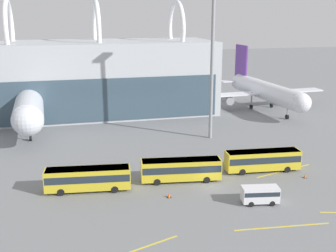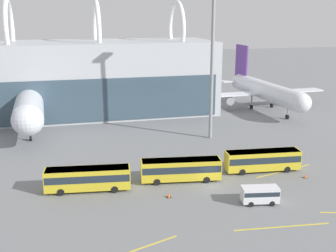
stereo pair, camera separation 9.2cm
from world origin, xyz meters
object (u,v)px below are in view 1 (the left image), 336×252
Objects in this scene: shuttle_bus_1 at (181,169)px; shuttle_bus_2 at (263,159)px; airliner_at_gate_near at (30,100)px; traffic_cone_1 at (169,195)px; airliner_at_gate_far at (263,90)px; service_van_foreground at (260,194)px; floodlight_mast at (212,55)px; shuttle_bus_0 at (88,178)px; traffic_cone_0 at (257,185)px; traffic_cone_2 at (305,176)px.

shuttle_bus_2 is at bearing 10.89° from shuttle_bus_1.
airliner_at_gate_near is 50.24m from traffic_cone_1.
airliner_at_gate_far reaches higher than service_van_foreground.
airliner_at_gate_near is 1.55× the size of floodlight_mast.
airliner_at_gate_far reaches higher than shuttle_bus_0.
traffic_cone_0 is at bearing -4.43° from shuttle_bus_0.
shuttle_bus_2 is (-20.55, -41.22, -3.03)m from airliner_at_gate_far.
traffic_cone_1 is at bearing -155.23° from shuttle_bus_2.
airliner_at_gate_near is 1.22× the size of airliner_at_gate_far.
airliner_at_gate_far is at bearing 71.17° from traffic_cone_2.
airliner_at_gate_far reaches higher than shuttle_bus_2.
traffic_cone_0 is (33.67, -45.28, -5.24)m from airliner_at_gate_near.
airliner_at_gate_near is 3.73× the size of shuttle_bus_0.
service_van_foreground is (-26.20, -51.93, -3.63)m from airliner_at_gate_far.
airliner_at_gate_far reaches higher than traffic_cone_0.
shuttle_bus_0 is 20.20× the size of traffic_cone_2.
shuttle_bus_1 is 13.69m from shuttle_bus_2.
airliner_at_gate_near is at bearing -48.19° from service_van_foreground.
shuttle_bus_2 is at bearing -108.18° from service_van_foreground.
airliner_at_gate_far is at bearing 89.17° from airliner_at_gate_near.
traffic_cone_2 is at bearing 41.58° from airliner_at_gate_near.
airliner_at_gate_far reaches higher than airliner_at_gate_near.
traffic_cone_2 is at bearing 1.01° from shuttle_bus_0.
service_van_foreground is at bearing -17.35° from shuttle_bus_0.
service_van_foreground is at bearing -22.93° from traffic_cone_1.
service_van_foreground is (31.70, -50.31, -4.17)m from airliner_at_gate_near.
traffic_cone_1 is at bearing -120.66° from floodlight_mast.
airliner_at_gate_far is at bearing 62.68° from traffic_cone_0.
airliner_at_gate_near is at bearing 127.99° from shuttle_bus_1.
floodlight_mast is 33.63m from traffic_cone_1.
airliner_at_gate_far is 54.26m from shuttle_bus_1.
airliner_at_gate_near reaches higher than shuttle_bus_2.
shuttle_bus_1 is at bearing -41.68° from airliner_at_gate_far.
traffic_cone_1 is (-3.18, -5.19, -1.66)m from shuttle_bus_1.
shuttle_bus_1 is at bearing 27.96° from airliner_at_gate_near.
shuttle_bus_1 is 27.54m from floodlight_mast.
airliner_at_gate_far is 3.04× the size of shuttle_bus_1.
shuttle_bus_0 is at bearing -51.10° from airliner_at_gate_far.
shuttle_bus_1 is at bearing -171.48° from shuttle_bus_2.
traffic_cone_1 is (-11.20, 4.74, -1.06)m from service_van_foreground.
airliner_at_gate_far is 3.05× the size of shuttle_bus_2.
shuttle_bus_1 is at bearing 58.51° from traffic_cone_1.
service_van_foreground is 8.51× the size of traffic_cone_2.
shuttle_bus_0 is 11.72m from traffic_cone_1.
traffic_cone_0 is at bearing 34.20° from airliner_at_gate_near.
airliner_at_gate_far is 1.27× the size of floodlight_mast.
traffic_cone_2 is (8.71, 1.42, 0.00)m from traffic_cone_0.
traffic_cone_2 is at bearing -139.29° from service_van_foreground.
traffic_cone_2 is (-15.52, -45.49, -4.70)m from airliner_at_gate_far.
airliner_at_gate_far is 46.16m from shuttle_bus_2.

